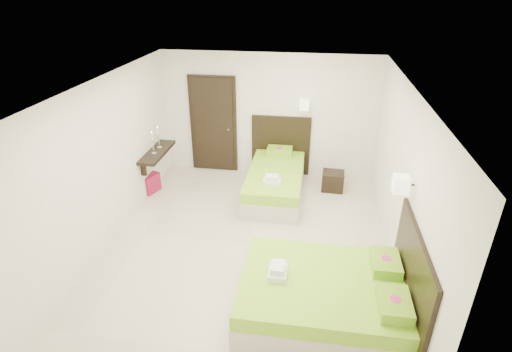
# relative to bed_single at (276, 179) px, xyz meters

# --- Properties ---
(floor) EXTENTS (5.50, 5.50, 0.00)m
(floor) POSITION_rel_bed_single_xyz_m (-0.27, -1.78, -0.31)
(floor) COLOR beige
(floor) RESTS_ON ground
(bed_single) EXTENTS (1.26, 2.10, 1.73)m
(bed_single) POSITION_rel_bed_single_xyz_m (0.00, 0.00, 0.00)
(bed_single) COLOR beige
(bed_single) RESTS_ON ground
(bed_double) EXTENTS (2.09, 1.78, 1.73)m
(bed_double) POSITION_rel_bed_single_xyz_m (1.01, -3.12, -0.00)
(bed_double) COLOR beige
(bed_double) RESTS_ON ground
(nightstand) EXTENTS (0.45, 0.41, 0.39)m
(nightstand) POSITION_rel_bed_single_xyz_m (1.14, 0.32, -0.12)
(nightstand) COLOR black
(nightstand) RESTS_ON ground
(ottoman) EXTENTS (0.49, 0.49, 0.38)m
(ottoman) POSITION_rel_bed_single_xyz_m (-2.59, -0.30, -0.12)
(ottoman) COLOR maroon
(ottoman) RESTS_ON ground
(door) EXTENTS (1.02, 0.15, 2.14)m
(door) POSITION_rel_bed_single_xyz_m (-1.47, 0.91, 0.74)
(door) COLOR black
(door) RESTS_ON ground
(console_shelf) EXTENTS (0.35, 1.20, 0.78)m
(console_shelf) POSITION_rel_bed_single_xyz_m (-2.36, -0.18, 0.50)
(console_shelf) COLOR black
(console_shelf) RESTS_ON ground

